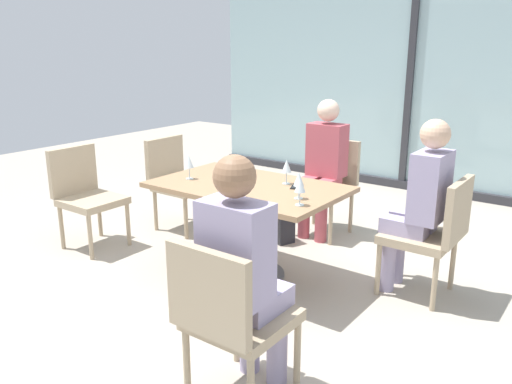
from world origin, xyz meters
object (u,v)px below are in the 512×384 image
person_far_right (420,199)px  chair_far_right (433,230)px  chair_side_end (85,191)px  dining_table_main (248,207)px  chair_near_window (328,181)px  chair_front_right (230,313)px  chair_far_left (177,178)px  wine_glass_3 (287,167)px  handbag_0 (279,225)px  person_front_right (243,266)px  wine_glass_0 (189,162)px  wine_glass_2 (299,180)px  wine_glass_1 (300,186)px  person_near_window (323,162)px  coffee_cup (234,175)px  cell_phone_on_table (297,187)px

person_far_right → chair_far_right: bearing=0.0°
chair_far_right → chair_side_end: bearing=-163.6°
dining_table_main → chair_near_window: chair_near_window is taller
chair_front_right → chair_far_left: 2.70m
dining_table_main → wine_glass_3: size_ratio=7.56×
chair_far_right → person_far_right: (-0.11, -0.00, 0.20)m
wine_glass_3 → handbag_0: (-0.46, 0.59, -0.72)m
person_front_right → wine_glass_0: (-1.30, 1.00, 0.16)m
chair_side_end → wine_glass_2: (2.03, 0.24, 0.37)m
person_far_right → wine_glass_0: bearing=-158.6°
chair_near_window → wine_glass_2: size_ratio=4.70×
chair_near_window → wine_glass_1: 1.61m
chair_front_right → wine_glass_1: size_ratio=4.70×
chair_far_right → person_far_right: bearing=-180.0°
chair_near_window → wine_glass_0: wine_glass_0 is taller
chair_near_window → chair_far_left: 1.45m
wine_glass_2 → wine_glass_3: 0.39m
person_near_window → person_front_right: bearing=-69.8°
chair_front_right → wine_glass_0: bearing=139.5°
dining_table_main → chair_near_window: bearing=90.0°
chair_side_end → wine_glass_1: size_ratio=4.70×
chair_far_left → handbag_0: 1.10m
chair_far_right → wine_glass_0: bearing=-159.9°
person_front_right → wine_glass_2: person_front_right is taller
chair_far_right → handbag_0: bearing=169.0°
chair_far_right → chair_side_end: (-2.77, -0.82, 0.00)m
coffee_cup → wine_glass_0: bearing=-155.4°
wine_glass_2 → wine_glass_3: size_ratio=1.00×
cell_phone_on_table → coffee_cup: bearing=176.5°
person_front_right → wine_glass_0: bearing=142.3°
chair_front_right → person_near_window: size_ratio=0.69×
person_near_window → chair_far_left: bearing=-152.5°
dining_table_main → chair_far_right: bearing=21.7°
person_front_right → cell_phone_on_table: bearing=111.4°
chair_front_right → wine_glass_0: 1.75m
person_front_right → chair_near_window: bearing=109.3°
chair_far_left → wine_glass_2: wine_glass_2 is taller
person_near_window → wine_glass_3: (0.22, -0.95, 0.16)m
chair_far_left → wine_glass_0: 1.06m
chair_front_right → coffee_cup: size_ratio=9.67×
person_front_right → wine_glass_0: 1.65m
coffee_cup → wine_glass_2: bearing=-9.4°
chair_near_window → wine_glass_0: 1.50m
chair_near_window → cell_phone_on_table: size_ratio=6.04×
person_front_right → person_far_right: same height
chair_front_right → wine_glass_1: 1.12m
chair_front_right → chair_side_end: size_ratio=1.00×
wine_glass_3 → cell_phone_on_table: bearing=-15.6°
wine_glass_3 → wine_glass_0: bearing=-155.1°
chair_front_right → coffee_cup: bearing=127.8°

